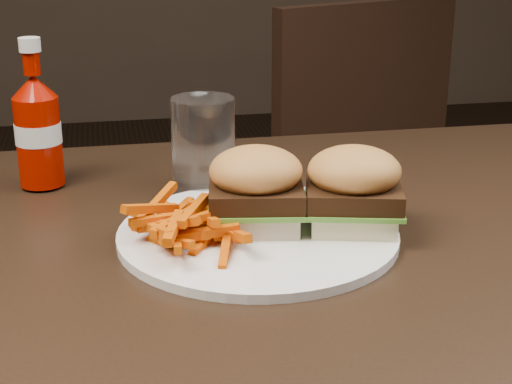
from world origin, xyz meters
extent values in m
cube|color=black|center=(0.00, 0.00, 0.73)|extent=(1.20, 0.80, 0.04)
cube|color=black|center=(0.37, 0.91, 0.43)|extent=(0.59, 0.59, 0.04)
cylinder|color=white|center=(0.09, 0.01, 0.76)|extent=(0.30, 0.30, 0.01)
cube|color=beige|center=(0.09, 0.02, 0.77)|extent=(0.10, 0.10, 0.02)
cube|color=#FCF2B8|center=(0.19, 0.00, 0.77)|extent=(0.11, 0.10, 0.02)
cylinder|color=#950C00|center=(-0.15, 0.23, 0.81)|extent=(0.06, 0.06, 0.11)
cylinder|color=white|center=(0.05, 0.18, 0.81)|extent=(0.10, 0.10, 0.12)
camera|label=1|loc=(-0.07, -0.76, 1.08)|focal=55.00mm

